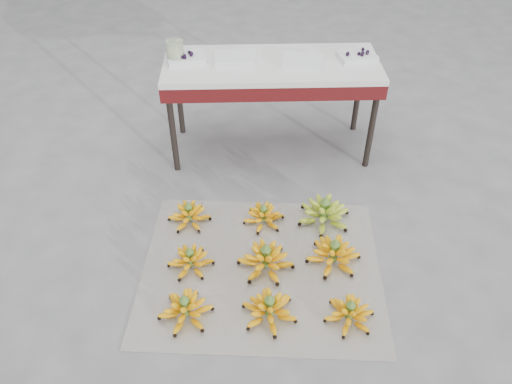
{
  "coord_description": "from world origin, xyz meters",
  "views": [
    {
      "loc": [
        -0.1,
        -1.83,
        2.01
      ],
      "look_at": [
        -0.03,
        0.19,
        0.31
      ],
      "focal_mm": 35.0,
      "sensor_mm": 36.0,
      "label": 1
    }
  ],
  "objects_px": {
    "newspaper_mat": "(261,268)",
    "glass_jar": "(175,52)",
    "tray_far_right": "(357,56)",
    "bunch_back_left": "(189,215)",
    "bunch_front_center": "(269,309)",
    "bunch_mid_center": "(266,260)",
    "bunch_back_right": "(324,213)",
    "bunch_back_center": "(264,216)",
    "tray_far_left": "(186,58)",
    "bunch_mid_left": "(191,260)",
    "bunch_mid_right": "(334,254)",
    "tray_left": "(235,58)",
    "bunch_front_right": "(349,313)",
    "bunch_front_left": "(185,309)",
    "tray_right": "(303,61)",
    "vendor_table": "(272,73)"
  },
  "relations": [
    {
      "from": "tray_far_right",
      "to": "bunch_back_left",
      "type": "bearing_deg",
      "value": -143.65
    },
    {
      "from": "tray_far_right",
      "to": "bunch_back_center",
      "type": "bearing_deg",
      "value": -127.77
    },
    {
      "from": "tray_far_left",
      "to": "glass_jar",
      "type": "distance_m",
      "value": 0.08
    },
    {
      "from": "bunch_front_left",
      "to": "bunch_front_right",
      "type": "xyz_separation_m",
      "value": [
        0.78,
        -0.04,
        -0.0
      ]
    },
    {
      "from": "bunch_back_right",
      "to": "tray_right",
      "type": "relative_size",
      "value": 1.29
    },
    {
      "from": "vendor_table",
      "to": "tray_left",
      "type": "relative_size",
      "value": 5.38
    },
    {
      "from": "newspaper_mat",
      "to": "glass_jar",
      "type": "distance_m",
      "value": 1.42
    },
    {
      "from": "tray_right",
      "to": "glass_jar",
      "type": "height_order",
      "value": "glass_jar"
    },
    {
      "from": "tray_far_left",
      "to": "bunch_front_left",
      "type": "bearing_deg",
      "value": -87.99
    },
    {
      "from": "bunch_front_left",
      "to": "bunch_front_center",
      "type": "relative_size",
      "value": 0.9
    },
    {
      "from": "bunch_back_right",
      "to": "glass_jar",
      "type": "xyz_separation_m",
      "value": [
        -0.86,
        0.79,
        0.64
      ]
    },
    {
      "from": "bunch_front_left",
      "to": "bunch_mid_left",
      "type": "bearing_deg",
      "value": 93.37
    },
    {
      "from": "bunch_front_center",
      "to": "bunch_mid_center",
      "type": "height_order",
      "value": "bunch_mid_center"
    },
    {
      "from": "vendor_table",
      "to": "bunch_front_center",
      "type": "bearing_deg",
      "value": -93.24
    },
    {
      "from": "tray_far_left",
      "to": "tray_right",
      "type": "height_order",
      "value": "tray_far_left"
    },
    {
      "from": "bunch_front_right",
      "to": "bunch_front_left",
      "type": "bearing_deg",
      "value": 169.3
    },
    {
      "from": "tray_right",
      "to": "bunch_back_center",
      "type": "bearing_deg",
      "value": -109.89
    },
    {
      "from": "bunch_back_right",
      "to": "vendor_table",
      "type": "bearing_deg",
      "value": 116.9
    },
    {
      "from": "bunch_front_left",
      "to": "bunch_back_left",
      "type": "relative_size",
      "value": 1.04
    },
    {
      "from": "bunch_mid_center",
      "to": "vendor_table",
      "type": "xyz_separation_m",
      "value": [
        0.08,
        1.11,
        0.5
      ]
    },
    {
      "from": "bunch_mid_left",
      "to": "tray_far_left",
      "type": "distance_m",
      "value": 1.28
    },
    {
      "from": "bunch_front_left",
      "to": "tray_far_right",
      "type": "height_order",
      "value": "tray_far_right"
    },
    {
      "from": "tray_far_left",
      "to": "bunch_mid_left",
      "type": "bearing_deg",
      "value": -87.29
    },
    {
      "from": "bunch_back_right",
      "to": "glass_jar",
      "type": "bearing_deg",
      "value": 145.01
    },
    {
      "from": "newspaper_mat",
      "to": "tray_far_right",
      "type": "xyz_separation_m",
      "value": [
        0.64,
        1.14,
        0.66
      ]
    },
    {
      "from": "bunch_back_center",
      "to": "tray_far_left",
      "type": "relative_size",
      "value": 1.11
    },
    {
      "from": "bunch_mid_center",
      "to": "vendor_table",
      "type": "height_order",
      "value": "vendor_table"
    },
    {
      "from": "tray_right",
      "to": "glass_jar",
      "type": "relative_size",
      "value": 1.98
    },
    {
      "from": "bunch_front_center",
      "to": "tray_left",
      "type": "xyz_separation_m",
      "value": [
        -0.15,
        1.44,
        0.6
      ]
    },
    {
      "from": "tray_far_right",
      "to": "glass_jar",
      "type": "height_order",
      "value": "glass_jar"
    },
    {
      "from": "bunch_back_left",
      "to": "bunch_back_right",
      "type": "height_order",
      "value": "bunch_back_right"
    },
    {
      "from": "bunch_mid_left",
      "to": "tray_far_left",
      "type": "relative_size",
      "value": 0.98
    },
    {
      "from": "bunch_front_right",
      "to": "bunch_back_left",
      "type": "bearing_deg",
      "value": 131.23
    },
    {
      "from": "tray_far_left",
      "to": "tray_left",
      "type": "height_order",
      "value": "tray_far_left"
    },
    {
      "from": "bunch_front_center",
      "to": "bunch_back_left",
      "type": "height_order",
      "value": "bunch_front_center"
    },
    {
      "from": "bunch_back_center",
      "to": "glass_jar",
      "type": "relative_size",
      "value": 2.14
    },
    {
      "from": "bunch_back_center",
      "to": "bunch_mid_right",
      "type": "bearing_deg",
      "value": -25.76
    },
    {
      "from": "tray_left",
      "to": "bunch_back_right",
      "type": "bearing_deg",
      "value": -57.43
    },
    {
      "from": "bunch_mid_left",
      "to": "tray_right",
      "type": "height_order",
      "value": "tray_right"
    },
    {
      "from": "bunch_mid_right",
      "to": "tray_left",
      "type": "distance_m",
      "value": 1.35
    },
    {
      "from": "bunch_front_left",
      "to": "bunch_back_center",
      "type": "bearing_deg",
      "value": 61.91
    },
    {
      "from": "newspaper_mat",
      "to": "tray_right",
      "type": "height_order",
      "value": "tray_right"
    },
    {
      "from": "bunch_back_left",
      "to": "bunch_front_left",
      "type": "bearing_deg",
      "value": -80.91
    },
    {
      "from": "bunch_mid_center",
      "to": "vendor_table",
      "type": "relative_size",
      "value": 0.27
    },
    {
      "from": "newspaper_mat",
      "to": "bunch_front_center",
      "type": "distance_m",
      "value": 0.31
    },
    {
      "from": "bunch_front_center",
      "to": "vendor_table",
      "type": "xyz_separation_m",
      "value": [
        0.08,
        1.42,
        0.51
      ]
    },
    {
      "from": "tray_far_right",
      "to": "tray_right",
      "type": "bearing_deg",
      "value": -171.07
    },
    {
      "from": "bunch_mid_left",
      "to": "tray_far_right",
      "type": "distance_m",
      "value": 1.62
    },
    {
      "from": "bunch_mid_left",
      "to": "bunch_back_right",
      "type": "xyz_separation_m",
      "value": [
        0.75,
        0.33,
        0.01
      ]
    },
    {
      "from": "tray_left",
      "to": "bunch_back_center",
      "type": "bearing_deg",
      "value": -79.17
    }
  ]
}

